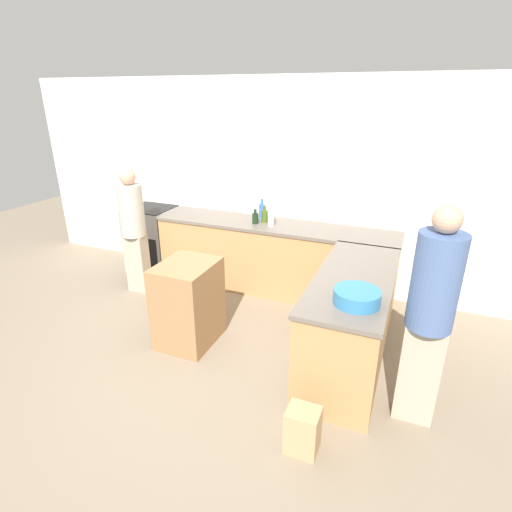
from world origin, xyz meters
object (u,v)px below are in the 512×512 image
object	(u,v)px
olive_oil_bottle	(265,216)
person_by_range	(133,227)
island_table	(188,303)
paper_bag	(303,430)
range_oven	(153,238)
wine_bottle_dark	(255,218)
mixing_bowl	(357,297)
vinegar_bottle_clear	(271,217)
water_bottle_blue	(262,210)
person_at_peninsula	(430,312)

from	to	relation	value
olive_oil_bottle	person_by_range	distance (m)	1.69
island_table	paper_bag	world-z (taller)	island_table
range_oven	island_table	size ratio (longest dim) A/B	1.06
wine_bottle_dark	range_oven	bearing A→B (deg)	177.44
mixing_bowl	person_by_range	xyz separation A→B (m)	(-2.99, 1.01, -0.09)
range_oven	person_by_range	bearing A→B (deg)	-70.04
island_table	vinegar_bottle_clear	bearing A→B (deg)	73.78
paper_bag	mixing_bowl	bearing A→B (deg)	73.51
island_table	person_by_range	bearing A→B (deg)	148.30
mixing_bowl	paper_bag	distance (m)	1.09
wine_bottle_dark	paper_bag	distance (m)	2.82
mixing_bowl	vinegar_bottle_clear	distance (m)	2.08
range_oven	mixing_bowl	distance (m)	3.70
olive_oil_bottle	water_bottle_blue	distance (m)	0.20
island_table	paper_bag	distance (m)	1.80
wine_bottle_dark	person_at_peninsula	world-z (taller)	person_at_peninsula
mixing_bowl	paper_bag	world-z (taller)	mixing_bowl
mixing_bowl	wine_bottle_dark	distance (m)	2.26
range_oven	vinegar_bottle_clear	xyz separation A→B (m)	(1.92, -0.11, 0.58)
island_table	person_at_peninsula	bearing A→B (deg)	-6.31
olive_oil_bottle	person_at_peninsula	size ratio (longest dim) A/B	0.12
person_by_range	water_bottle_blue	bearing A→B (deg)	32.34
water_bottle_blue	olive_oil_bottle	bearing A→B (deg)	-57.79
wine_bottle_dark	person_at_peninsula	size ratio (longest dim) A/B	0.11
water_bottle_blue	person_by_range	bearing A→B (deg)	-147.66
range_oven	mixing_bowl	size ratio (longest dim) A/B	2.53
range_oven	person_at_peninsula	distance (m)	4.19
water_bottle_blue	paper_bag	distance (m)	3.06
island_table	wine_bottle_dark	distance (m)	1.52
range_oven	person_at_peninsula	bearing A→B (deg)	-24.65
range_oven	olive_oil_bottle	size ratio (longest dim) A/B	4.30
vinegar_bottle_clear	person_at_peninsula	size ratio (longest dim) A/B	0.16
mixing_bowl	person_by_range	world-z (taller)	person_by_range
vinegar_bottle_clear	water_bottle_blue	world-z (taller)	vinegar_bottle_clear
island_table	person_by_range	world-z (taller)	person_by_range
mixing_bowl	vinegar_bottle_clear	xyz separation A→B (m)	(-1.33, 1.61, 0.06)
water_bottle_blue	paper_bag	bearing A→B (deg)	-62.30
mixing_bowl	water_bottle_blue	xyz separation A→B (m)	(-1.57, 1.90, 0.04)
vinegar_bottle_clear	wine_bottle_dark	size ratio (longest dim) A/B	1.55
olive_oil_bottle	island_table	bearing A→B (deg)	-99.79
person_by_range	person_at_peninsula	size ratio (longest dim) A/B	0.91
mixing_bowl	person_by_range	distance (m)	3.15
island_table	olive_oil_bottle	xyz separation A→B (m)	(0.26, 1.51, 0.57)
wine_bottle_dark	person_by_range	bearing A→B (deg)	-156.22
paper_bag	olive_oil_bottle	bearing A→B (deg)	117.38
mixing_bowl	person_at_peninsula	distance (m)	0.54
island_table	mixing_bowl	size ratio (longest dim) A/B	2.39
person_at_peninsula	paper_bag	bearing A→B (deg)	-137.75
island_table	water_bottle_blue	distance (m)	1.78
mixing_bowl	olive_oil_bottle	size ratio (longest dim) A/B	1.70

